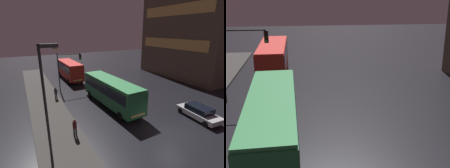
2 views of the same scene
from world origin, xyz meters
The scene contains 3 objects.
bus_near centered at (-1.86, 8.26, 2.06)m, with size 3.04×10.53×3.34m.
bus_far centered at (-3.14, 22.57, 2.08)m, with size 2.71×9.15×3.37m.
traffic_light_main centered at (-5.01, 16.51, 4.01)m, with size 3.64×0.35×5.85m.
Camera 2 is at (0.05, -6.79, 8.93)m, focal length 50.00 mm.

